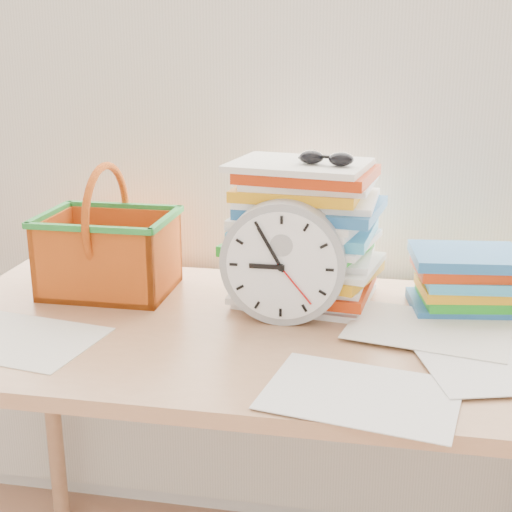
% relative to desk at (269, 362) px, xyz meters
% --- Properties ---
extents(curtain, '(2.40, 0.01, 2.50)m').
position_rel_desk_xyz_m(curtain, '(0.00, 0.38, 0.62)').
color(curtain, silver).
rests_on(curtain, room_shell).
extents(desk, '(1.40, 0.70, 0.75)m').
position_rel_desk_xyz_m(desk, '(0.00, 0.00, 0.00)').
color(desk, '#B07B52').
rests_on(desk, ground).
extents(paper_stack, '(0.35, 0.31, 0.31)m').
position_rel_desk_xyz_m(paper_stack, '(0.05, 0.17, 0.23)').
color(paper_stack, white).
rests_on(paper_stack, desk).
extents(clock, '(0.25, 0.05, 0.25)m').
position_rel_desk_xyz_m(clock, '(0.02, 0.04, 0.20)').
color(clock, '#9A9B9C').
rests_on(clock, desk).
extents(sunglasses, '(0.15, 0.13, 0.03)m').
position_rel_desk_xyz_m(sunglasses, '(0.09, 0.13, 0.40)').
color(sunglasses, black).
rests_on(sunglasses, paper_stack).
extents(book_stack, '(0.28, 0.23, 0.13)m').
position_rel_desk_xyz_m(book_stack, '(0.40, 0.16, 0.14)').
color(book_stack, white).
rests_on(book_stack, desk).
extents(basket, '(0.29, 0.22, 0.29)m').
position_rel_desk_xyz_m(basket, '(-0.39, 0.15, 0.22)').
color(basket, '#D75B14').
rests_on(basket, desk).
extents(scattered_papers, '(1.26, 0.42, 0.02)m').
position_rel_desk_xyz_m(scattered_papers, '(0.00, 0.00, 0.08)').
color(scattered_papers, white).
rests_on(scattered_papers, desk).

